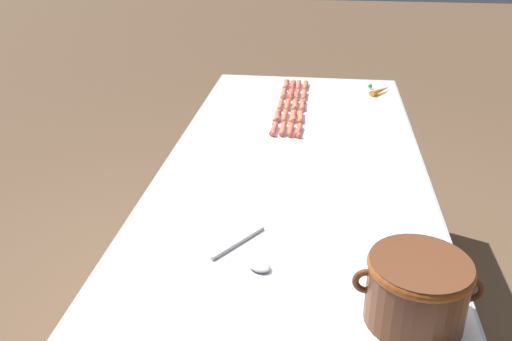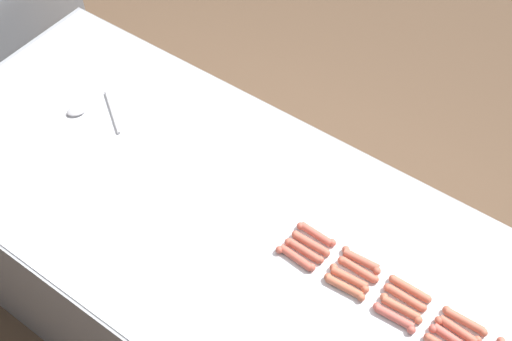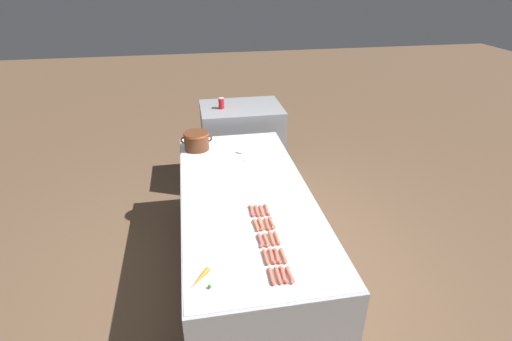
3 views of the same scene
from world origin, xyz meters
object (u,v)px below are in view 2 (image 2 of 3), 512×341
(hot_dog_14, at_px, (311,243))
(hot_dog_17, at_px, (410,289))
(hot_dog_18, at_px, (361,260))
(hot_dog_19, at_px, (316,234))
(hot_dog_3, at_px, (344,287))
(hot_dog_13, at_px, (358,270))
(hot_dog_9, at_px, (304,251))
(serving_spoon, at_px, (88,111))
(hot_dog_6, at_px, (452,339))
(hot_dog_16, at_px, (465,321))
(hot_dog_8, at_px, (349,278))
(hot_dog_2, at_px, (394,318))
(hot_dog_12, at_px, (405,298))
(hot_dog_7, at_px, (401,308))
(hot_dog_11, at_px, (458,330))
(hot_dog_4, at_px, (296,258))

(hot_dog_14, xyz_separation_m, hot_dog_17, (0.04, -0.32, 0.00))
(hot_dog_18, relative_size, hot_dog_19, 1.00)
(hot_dog_17, bearing_deg, hot_dog_14, 96.79)
(hot_dog_3, distance_m, hot_dog_13, 0.08)
(hot_dog_9, bearing_deg, serving_spoon, 87.62)
(hot_dog_6, xyz_separation_m, hot_dog_16, (0.07, -0.01, 0.00))
(hot_dog_8, bearing_deg, hot_dog_14, 77.51)
(hot_dog_2, height_order, hot_dog_14, same)
(hot_dog_6, height_order, hot_dog_8, same)
(hot_dog_3, bearing_deg, hot_dog_13, -2.77)
(hot_dog_6, relative_size, hot_dog_12, 1.00)
(hot_dog_6, bearing_deg, hot_dog_9, 90.09)
(hot_dog_7, bearing_deg, serving_spoon, 88.26)
(hot_dog_3, bearing_deg, hot_dog_7, -77.70)
(hot_dog_6, xyz_separation_m, hot_dog_18, (0.07, 0.33, 0.00))
(hot_dog_3, height_order, serving_spoon, hot_dog_3)
(serving_spoon, bearing_deg, hot_dog_8, -92.10)
(hot_dog_12, distance_m, serving_spoon, 1.30)
(hot_dog_8, distance_m, hot_dog_17, 0.18)
(hot_dog_3, xyz_separation_m, hot_dog_12, (0.07, -0.16, 0.00))
(hot_dog_6, xyz_separation_m, hot_dog_7, (-0.00, 0.16, 0.00))
(hot_dog_9, xyz_separation_m, hot_dog_13, (0.04, -0.17, 0.00))
(hot_dog_2, relative_size, hot_dog_13, 1.00)
(hot_dog_7, relative_size, hot_dog_12, 1.00)
(hot_dog_8, distance_m, hot_dog_18, 0.08)
(hot_dog_18, bearing_deg, hot_dog_11, -96.74)
(hot_dog_11, xyz_separation_m, hot_dog_17, (0.04, 0.17, 0.00))
(hot_dog_11, height_order, hot_dog_12, same)
(hot_dog_9, relative_size, hot_dog_17, 1.00)
(hot_dog_17, bearing_deg, hot_dog_19, 89.93)
(hot_dog_17, bearing_deg, hot_dog_6, -113.17)
(hot_dog_14, bearing_deg, hot_dog_17, -83.21)
(serving_spoon, bearing_deg, hot_dog_11, -90.25)
(hot_dog_18, bearing_deg, hot_dog_14, 104.14)
(hot_dog_6, relative_size, hot_dog_18, 1.00)
(hot_dog_13, xyz_separation_m, hot_dog_14, (-0.00, 0.17, 0.00))
(hot_dog_4, bearing_deg, hot_dog_9, -10.64)
(hot_dog_12, distance_m, hot_dog_18, 0.17)
(hot_dog_7, height_order, hot_dog_11, same)
(hot_dog_19, height_order, serving_spoon, hot_dog_19)
(hot_dog_9, xyz_separation_m, hot_dog_16, (0.07, -0.50, 0.00))
(hot_dog_2, relative_size, hot_dog_11, 1.00)
(hot_dog_4, bearing_deg, hot_dog_12, -77.34)
(hot_dog_16, height_order, hot_dog_19, same)
(hot_dog_16, xyz_separation_m, hot_dog_18, (0.00, 0.34, 0.00))
(hot_dog_6, height_order, hot_dog_7, same)
(hot_dog_6, relative_size, hot_dog_14, 1.00)
(hot_dog_14, bearing_deg, hot_dog_18, -75.86)
(hot_dog_12, bearing_deg, hot_dog_18, 77.99)
(hot_dog_9, relative_size, hot_dog_18, 1.00)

